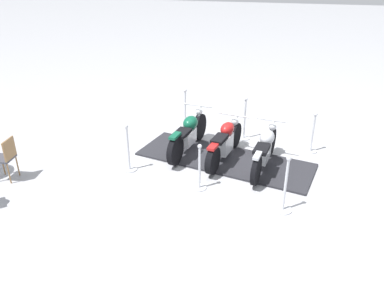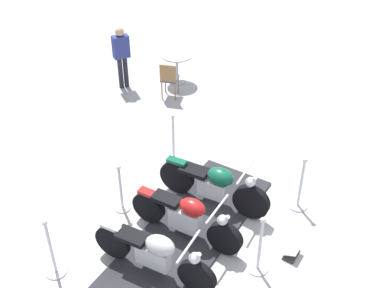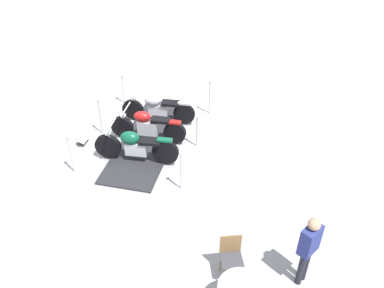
% 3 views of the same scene
% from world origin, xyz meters
% --- Properties ---
extents(ground_plane, '(80.00, 80.00, 0.00)m').
position_xyz_m(ground_plane, '(0.00, 0.00, 0.00)').
color(ground_plane, '#B2B2B7').
extents(display_platform, '(2.17, 4.30, 0.05)m').
position_xyz_m(display_platform, '(0.00, 0.00, 0.02)').
color(display_platform, '#28282D').
rests_on(display_platform, ground_plane).
extents(motorcycle_chrome, '(2.17, 0.71, 0.93)m').
position_xyz_m(motorcycle_chrome, '(-0.14, -0.94, 0.51)').
color(motorcycle_chrome, black).
rests_on(motorcycle_chrome, display_platform).
extents(motorcycle_maroon, '(2.11, 0.75, 0.91)m').
position_xyz_m(motorcycle_maroon, '(0.02, -0.00, 0.48)').
color(motorcycle_maroon, black).
rests_on(motorcycle_maroon, display_platform).
extents(motorcycle_forest, '(2.19, 0.76, 1.00)m').
position_xyz_m(motorcycle_forest, '(0.21, 0.93, 0.51)').
color(motorcycle_forest, black).
rests_on(motorcycle_forest, display_platform).
extents(stanchion_right_rear, '(0.35, 0.35, 1.13)m').
position_xyz_m(stanchion_right_rear, '(1.69, 1.45, 0.35)').
color(stanchion_right_rear, silver).
rests_on(stanchion_right_rear, ground_plane).
extents(stanchion_right_front, '(0.31, 0.31, 1.03)m').
position_xyz_m(stanchion_right_front, '(1.02, -1.98, 0.34)').
color(stanchion_right_front, silver).
rests_on(stanchion_right_front, ground_plane).
extents(stanchion_right_mid, '(0.33, 0.33, 1.15)m').
position_xyz_m(stanchion_right_mid, '(1.35, -0.26, 0.38)').
color(stanchion_right_mid, silver).
rests_on(stanchion_right_mid, ground_plane).
extents(stanchion_left_rear, '(0.33, 0.33, 1.11)m').
position_xyz_m(stanchion_left_rear, '(-1.02, 1.98, 0.36)').
color(stanchion_left_rear, silver).
rests_on(stanchion_left_rear, ground_plane).
extents(stanchion_left_mid, '(0.30, 0.30, 1.01)m').
position_xyz_m(stanchion_left_mid, '(-1.35, 0.26, 0.35)').
color(stanchion_left_mid, silver).
rests_on(stanchion_left_mid, ground_plane).
extents(stanchion_left_front, '(0.35, 0.35, 1.15)m').
position_xyz_m(stanchion_left_front, '(-1.69, -1.45, 0.36)').
color(stanchion_left_front, silver).
rests_on(stanchion_left_front, ground_plane).
extents(info_placard, '(0.30, 0.37, 0.20)m').
position_xyz_m(info_placard, '(1.81, 0.22, 0.07)').
color(info_placard, '#333338').
rests_on(info_placard, ground_plane).
extents(cafe_chair_near_table, '(0.45, 0.45, 0.95)m').
position_xyz_m(cafe_chair_near_table, '(-2.07, 4.30, 0.56)').
color(cafe_chair_near_table, olive).
rests_on(cafe_chair_near_table, ground_plane).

